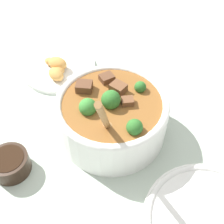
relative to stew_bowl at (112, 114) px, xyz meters
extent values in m
plane|color=#ADBCAD|center=(0.00, 0.00, -0.06)|extent=(4.00, 4.00, 0.00)
cylinder|color=white|center=(0.00, 0.00, -0.01)|extent=(0.24, 0.24, 0.10)
torus|color=white|center=(0.00, 0.00, 0.04)|extent=(0.24, 0.24, 0.02)
cylinder|color=brown|center=(0.00, 0.00, 0.01)|extent=(0.22, 0.22, 0.06)
sphere|color=#2D6B28|center=(0.00, 0.01, 0.05)|extent=(0.04, 0.04, 0.04)
cylinder|color=#6B9956|center=(0.00, 0.01, 0.02)|extent=(0.01, 0.01, 0.02)
sphere|color=#387F33|center=(0.04, 0.04, 0.05)|extent=(0.04, 0.04, 0.04)
cylinder|color=#6B9956|center=(0.04, 0.04, 0.02)|extent=(0.01, 0.01, 0.02)
sphere|color=#2D6B28|center=(-0.07, 0.05, 0.05)|extent=(0.03, 0.03, 0.03)
cylinder|color=#6B9956|center=(-0.07, 0.05, 0.02)|extent=(0.01, 0.01, 0.01)
sphere|color=#2D6B28|center=(-0.04, -0.06, 0.05)|extent=(0.03, 0.03, 0.03)
cylinder|color=#6B9956|center=(-0.04, -0.06, 0.03)|extent=(0.01, 0.01, 0.01)
cube|color=brown|center=(0.07, -0.01, 0.04)|extent=(0.04, 0.04, 0.03)
cube|color=brown|center=(0.04, -0.06, 0.04)|extent=(0.04, 0.04, 0.02)
cube|color=brown|center=(0.00, -0.04, 0.04)|extent=(0.04, 0.04, 0.02)
cube|color=brown|center=(-0.03, -0.01, 0.04)|extent=(0.03, 0.03, 0.02)
ellipsoid|color=olive|center=(-0.01, 0.06, 0.03)|extent=(0.04, 0.03, 0.01)
cylinder|color=olive|center=(-0.02, 0.10, 0.10)|extent=(0.03, 0.09, 0.15)
cylinder|color=black|center=(0.16, 0.17, -0.04)|extent=(0.08, 0.08, 0.04)
cylinder|color=black|center=(0.16, 0.17, -0.03)|extent=(0.07, 0.07, 0.01)
torus|color=white|center=(-0.25, 0.14, -0.05)|extent=(0.24, 0.24, 0.01)
cylinder|color=white|center=(0.23, -0.15, -0.05)|extent=(0.21, 0.21, 0.01)
ellipsoid|color=#CC8E47|center=(0.25, -0.15, -0.04)|extent=(0.04, 0.03, 0.02)
ellipsoid|color=#CC8E47|center=(0.22, -0.14, -0.03)|extent=(0.06, 0.04, 0.04)
ellipsoid|color=#CC8E47|center=(0.21, -0.12, -0.04)|extent=(0.04, 0.04, 0.02)
ellipsoid|color=#CC8E47|center=(0.20, -0.10, -0.03)|extent=(0.06, 0.05, 0.03)
camera|label=1|loc=(-0.15, 0.38, 0.46)|focal=45.00mm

